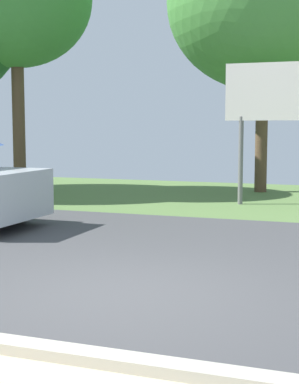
{
  "coord_description": "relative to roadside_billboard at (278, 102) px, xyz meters",
  "views": [
    {
      "loc": [
        2.64,
        -6.34,
        1.97
      ],
      "look_at": [
        -0.02,
        1.0,
        1.1
      ],
      "focal_mm": 55.84,
      "sensor_mm": 36.0,
      "label": 1
    }
  ],
  "objects": [
    {
      "name": "ground_plane",
      "position": [
        -0.59,
        -5.55,
        -2.6
      ],
      "size": [
        40.0,
        22.0,
        0.2
      ],
      "color": "#424244"
    },
    {
      "name": "roadside_billboard",
      "position": [
        0.0,
        0.0,
        0.0
      ],
      "size": [
        2.6,
        0.12,
        3.5
      ],
      "color": "slate",
      "rests_on": "ground_plane"
    },
    {
      "name": "tree_center_back",
      "position": [
        -0.89,
        3.03,
        3.0
      ],
      "size": [
        5.66,
        5.66,
        8.13
      ],
      "color": "brown",
      "rests_on": "ground_plane"
    }
  ]
}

